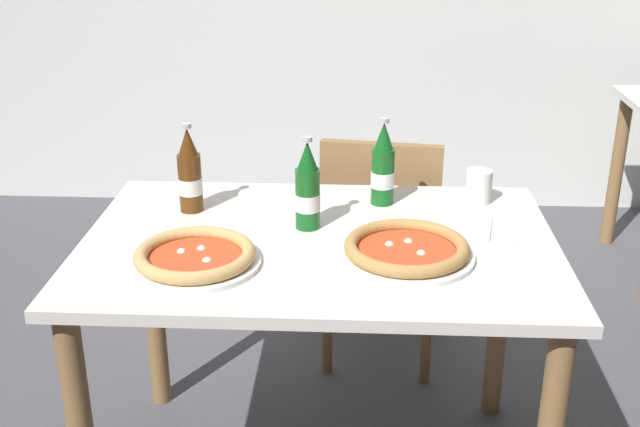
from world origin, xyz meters
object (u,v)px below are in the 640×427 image
object	(u,v)px
dining_table_main	(319,279)
paper_cup	(479,186)
beer_bottle_center	(383,168)
pizza_marinara_far	(195,257)
beer_bottle_left	(308,190)
beer_bottle_right	(190,175)
pizza_margherita_near	(406,250)
chair_behind_table	(382,238)
napkin_with_cutlery	(497,230)

from	to	relation	value
dining_table_main	paper_cup	size ratio (longest dim) A/B	12.63
beer_bottle_center	pizza_marinara_far	bearing A→B (deg)	-136.89
beer_bottle_left	beer_bottle_center	xyz separation A→B (m)	(0.20, 0.18, 0.00)
dining_table_main	beer_bottle_right	world-z (taller)	beer_bottle_right
pizza_margherita_near	pizza_marinara_far	size ratio (longest dim) A/B	1.06
chair_behind_table	pizza_marinara_far	world-z (taller)	chair_behind_table
chair_behind_table	beer_bottle_right	bearing A→B (deg)	46.50
pizza_margherita_near	beer_bottle_right	size ratio (longest dim) A/B	1.33
beer_bottle_right	paper_cup	bearing A→B (deg)	7.25
dining_table_main	pizza_marinara_far	bearing A→B (deg)	-150.40
beer_bottle_left	beer_bottle_center	world-z (taller)	same
napkin_with_cutlery	beer_bottle_right	bearing A→B (deg)	172.74
pizza_margherita_near	beer_bottle_center	size ratio (longest dim) A/B	1.33
paper_cup	pizza_margherita_near	bearing A→B (deg)	-120.42
pizza_margherita_near	napkin_with_cutlery	world-z (taller)	pizza_margherita_near
beer_bottle_center	napkin_with_cutlery	xyz separation A→B (m)	(0.29, -0.18, -0.10)
pizza_margherita_near	paper_cup	world-z (taller)	paper_cup
pizza_margherita_near	paper_cup	xyz separation A→B (m)	(0.22, 0.37, 0.03)
dining_table_main	chair_behind_table	distance (m)	0.65
beer_bottle_left	pizza_marinara_far	bearing A→B (deg)	-136.60
pizza_marinara_far	beer_bottle_right	distance (m)	0.36
dining_table_main	pizza_marinara_far	world-z (taller)	pizza_marinara_far
dining_table_main	beer_bottle_center	bearing A→B (deg)	57.52
pizza_marinara_far	napkin_with_cutlery	distance (m)	0.78
pizza_marinara_far	paper_cup	bearing A→B (deg)	31.48
pizza_marinara_far	beer_bottle_center	world-z (taller)	beer_bottle_center
pizza_margherita_near	paper_cup	bearing A→B (deg)	59.58
dining_table_main	paper_cup	bearing A→B (deg)	32.67
dining_table_main	beer_bottle_right	xyz separation A→B (m)	(-0.36, 0.18, 0.22)
dining_table_main	pizza_marinara_far	xyz separation A→B (m)	(-0.28, -0.16, 0.14)
dining_table_main	beer_bottle_left	distance (m)	0.23
dining_table_main	chair_behind_table	bearing A→B (deg)	73.50
beer_bottle_right	paper_cup	world-z (taller)	beer_bottle_right
dining_table_main	chair_behind_table	size ratio (longest dim) A/B	1.41
beer_bottle_center	napkin_with_cutlery	world-z (taller)	beer_bottle_center
paper_cup	napkin_with_cutlery	bearing A→B (deg)	-83.77
beer_bottle_left	beer_bottle_center	bearing A→B (deg)	42.73
paper_cup	dining_table_main	bearing A→B (deg)	-147.33
pizza_margherita_near	beer_bottle_center	bearing A→B (deg)	98.21
pizza_margherita_near	beer_bottle_right	xyz separation A→B (m)	(-0.58, 0.27, 0.08)
chair_behind_table	pizza_margherita_near	size ratio (longest dim) A/B	2.59
beer_bottle_center	paper_cup	distance (m)	0.28
beer_bottle_left	beer_bottle_center	size ratio (longest dim) A/B	1.00
dining_table_main	pizza_margherita_near	distance (m)	0.27
beer_bottle_left	paper_cup	xyz separation A→B (m)	(0.47, 0.20, -0.06)
dining_table_main	beer_bottle_right	size ratio (longest dim) A/B	4.86
napkin_with_cutlery	pizza_marinara_far	bearing A→B (deg)	-162.44
chair_behind_table	beer_bottle_right	size ratio (longest dim) A/B	3.44
chair_behind_table	paper_cup	size ratio (longest dim) A/B	8.95
chair_behind_table	beer_bottle_left	bearing A→B (deg)	76.06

